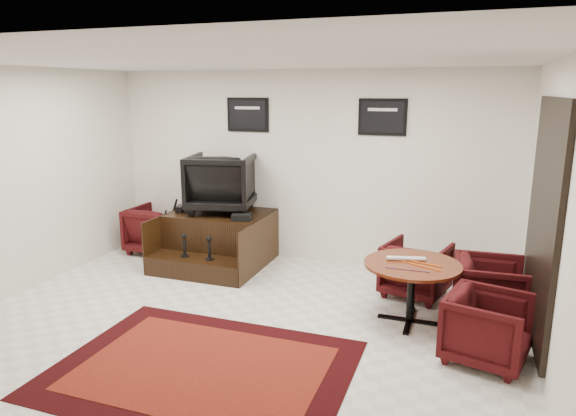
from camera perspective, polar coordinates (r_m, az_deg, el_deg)
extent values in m
plane|color=white|center=(5.72, -5.96, -13.12)|extent=(6.00, 6.00, 0.00)
cube|color=white|center=(7.55, 1.96, 4.53)|extent=(6.00, 0.02, 2.80)
cube|color=white|center=(3.29, -25.76, -8.17)|extent=(6.00, 0.02, 2.80)
cube|color=white|center=(7.08, -28.77, 2.35)|extent=(0.02, 5.00, 2.80)
cube|color=white|center=(4.81, 27.88, -1.93)|extent=(0.02, 5.00, 2.80)
cube|color=white|center=(5.15, -6.72, 16.11)|extent=(6.00, 5.00, 0.02)
cube|color=black|center=(5.50, 26.49, -1.13)|extent=(0.05, 1.90, 2.30)
cube|color=black|center=(5.50, 26.38, -1.12)|extent=(0.02, 1.72, 2.12)
cube|color=black|center=(5.50, 26.43, -1.12)|extent=(0.03, 0.05, 2.12)
cube|color=black|center=(7.78, -4.48, 10.30)|extent=(0.66, 0.03, 0.50)
cube|color=black|center=(7.76, -4.54, 10.29)|extent=(0.58, 0.01, 0.42)
cube|color=silver|center=(7.75, -4.56, 11.03)|extent=(0.40, 0.00, 0.04)
cube|color=black|center=(7.20, 10.45, 9.91)|extent=(0.66, 0.03, 0.50)
cube|color=black|center=(7.18, 10.43, 9.90)|extent=(0.58, 0.01, 0.42)
cube|color=silver|center=(7.18, 10.46, 10.70)|extent=(0.40, 0.00, 0.04)
cube|color=black|center=(5.02, -9.46, -17.17)|extent=(2.68, 2.01, 0.01)
cube|color=#5B130D|center=(5.02, -9.47, -17.11)|extent=(2.20, 1.53, 0.01)
cube|color=black|center=(7.75, -7.38, -3.13)|extent=(1.44, 1.07, 0.75)
cube|color=black|center=(7.19, -10.02, -6.52)|extent=(1.44, 0.43, 0.27)
cube|color=black|center=(7.91, -12.72, -3.01)|extent=(0.02, 1.50, 0.75)
cube|color=black|center=(7.27, -3.09, -4.12)|extent=(0.02, 1.50, 0.75)
cylinder|color=black|center=(7.24, -11.40, -5.25)|extent=(0.11, 0.11, 0.02)
cylinder|color=black|center=(7.20, -11.44, -4.26)|extent=(0.04, 0.04, 0.24)
sphere|color=black|center=(7.16, -11.50, -3.08)|extent=(0.07, 0.07, 0.07)
cylinder|color=black|center=(7.06, -8.70, -5.62)|extent=(0.11, 0.11, 0.02)
cylinder|color=black|center=(7.02, -8.74, -4.61)|extent=(0.04, 0.04, 0.24)
sphere|color=black|center=(6.97, -8.78, -3.40)|extent=(0.07, 0.07, 0.07)
imported|color=black|center=(7.60, -7.40, 3.12)|extent=(1.09, 1.04, 0.95)
cube|color=black|center=(7.77, -11.85, -0.05)|extent=(0.16, 0.26, 0.09)
cube|color=black|center=(7.74, -11.00, -0.07)|extent=(0.16, 0.26, 0.09)
cube|color=black|center=(7.12, -5.15, -1.01)|extent=(0.30, 0.24, 0.09)
imported|color=black|center=(8.35, -14.38, -2.06)|extent=(0.79, 0.74, 0.80)
cylinder|color=#401609|center=(5.75, 13.67, -6.12)|extent=(1.04, 1.04, 0.03)
cylinder|color=black|center=(5.86, 13.50, -9.10)|extent=(0.08, 0.08, 0.62)
cube|color=black|center=(5.99, 13.33, -12.04)|extent=(0.70, 0.06, 0.03)
cube|color=black|center=(5.99, 13.33, -12.04)|extent=(0.06, 0.70, 0.03)
imported|color=black|center=(6.59, 14.05, -6.33)|extent=(0.87, 0.84, 0.75)
imported|color=black|center=(6.15, 21.57, -8.16)|extent=(0.74, 0.78, 0.77)
imported|color=black|center=(5.27, 21.32, -12.02)|extent=(0.82, 0.85, 0.73)
cylinder|color=silver|center=(5.80, 12.97, -5.49)|extent=(0.42, 0.15, 0.05)
cylinder|color=#E95C0C|center=(5.66, 14.52, -6.23)|extent=(0.42, 0.19, 0.01)
cylinder|color=#E95C0C|center=(5.76, 14.61, -5.91)|extent=(0.44, 0.13, 0.01)
cylinder|color=#4C1933|center=(5.53, 11.24, -6.54)|extent=(0.10, 0.01, 0.01)
cylinder|color=#4C1933|center=(5.52, 11.86, -6.59)|extent=(0.10, 0.01, 0.01)
cylinder|color=#4C1933|center=(5.52, 12.48, -6.65)|extent=(0.10, 0.01, 0.01)
cylinder|color=#4C1933|center=(5.51, 13.10, -6.70)|extent=(0.10, 0.01, 0.01)
cylinder|color=#4C1933|center=(5.51, 13.72, -6.76)|extent=(0.10, 0.01, 0.01)
cylinder|color=#4C1933|center=(5.50, 14.35, -6.81)|extent=(0.10, 0.01, 0.01)
cylinder|color=#4C1933|center=(5.50, 14.97, -6.86)|extent=(0.10, 0.01, 0.01)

